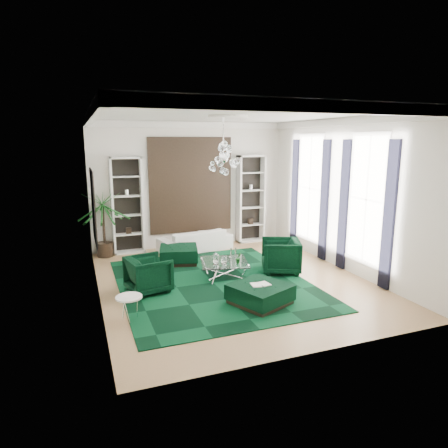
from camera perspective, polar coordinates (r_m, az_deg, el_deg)
name	(u,v)px	position (r m, az deg, el deg)	size (l,w,h in m)	color
floor	(232,281)	(9.52, 1.18, -8.13)	(6.00, 7.00, 0.02)	tan
ceiling	(233,114)	(8.97, 1.28, 15.46)	(6.00, 7.00, 0.02)	white
wall_back	(190,185)	(12.36, -4.83, 5.55)	(6.00, 0.02, 3.80)	silver
wall_front	(321,234)	(5.99, 13.74, -1.44)	(6.00, 0.02, 3.80)	silver
wall_left	(93,209)	(8.43, -18.16, 2.08)	(0.02, 7.00, 3.80)	silver
wall_right	(343,195)	(10.53, 16.66, 4.02)	(0.02, 7.00, 3.80)	silver
crown_molding	(233,119)	(8.97, 1.28, 14.76)	(6.00, 7.00, 0.18)	white
ceiling_medallion	(228,116)	(9.25, 0.57, 15.11)	(0.90, 0.90, 0.05)	white
tapestry	(191,185)	(12.31, -4.76, 5.53)	(2.50, 0.06, 2.80)	black
shelving_left	(127,206)	(11.85, -13.64, 2.55)	(0.90, 0.38, 2.80)	white
shelving_right	(251,199)	(12.90, 3.84, 3.59)	(0.90, 0.38, 2.80)	white
painting	(94,207)	(9.03, -18.07, 2.38)	(0.04, 1.30, 1.60)	black
window_near	(367,200)	(9.83, 19.72, 3.29)	(0.03, 1.10, 2.90)	white
curtain_near_a	(389,216)	(9.27, 22.53, 1.03)	(0.07, 0.30, 3.25)	black
curtain_near_b	(344,205)	(10.44, 16.74, 2.56)	(0.07, 0.30, 3.25)	black
window_far	(310,188)	(11.74, 12.19, 5.00)	(0.03, 1.10, 2.90)	white
curtain_far_a	(324,201)	(11.11, 14.14, 3.24)	(0.07, 0.30, 3.25)	black
curtain_far_b	(295,194)	(12.42, 10.07, 4.28)	(0.07, 0.30, 3.25)	black
rug	(213,283)	(9.34, -1.53, -8.42)	(4.20, 5.00, 0.02)	black
sofa	(195,240)	(11.98, -4.13, -2.32)	(2.18, 0.85, 0.64)	white
armchair_left	(148,274)	(8.88, -10.74, -7.07)	(0.85, 0.87, 0.79)	black
armchair_right	(281,256)	(10.08, 8.10, -4.53)	(0.90, 0.93, 0.85)	black
coffee_table	(224,269)	(9.72, 0.03, -6.46)	(1.11, 1.11, 0.38)	white
ottoman_side	(179,255)	(10.86, -6.50, -4.40)	(0.99, 0.99, 0.44)	black
ottoman_front	(260,294)	(8.18, 5.17, -9.99)	(1.03, 1.03, 0.41)	black
book	(260,284)	(8.10, 5.20, -8.55)	(0.39, 0.26, 0.03)	white
side_table	(130,309)	(7.63, -13.34, -11.73)	(0.48, 0.48, 0.46)	white
palm	(103,214)	(11.66, -16.91, 1.31)	(1.52, 1.52, 2.43)	#19591E
chandelier	(223,159)	(8.97, -0.10, 9.33)	(0.87, 0.87, 0.78)	white
table_plant	(239,258)	(9.52, 2.09, -4.85)	(0.14, 0.12, 0.26)	#19591E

